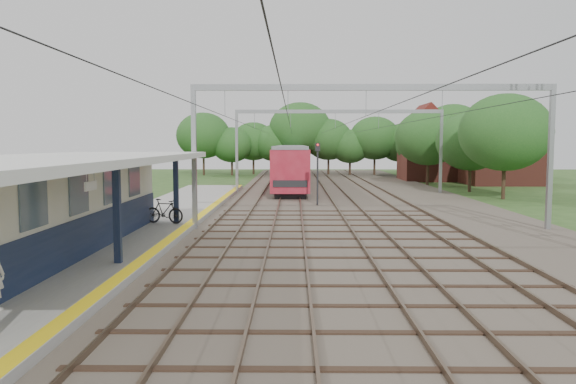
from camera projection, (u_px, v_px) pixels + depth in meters
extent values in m
plane|color=#2D4C1E|center=(303.00, 338.00, 12.16)|extent=(160.00, 160.00, 0.00)
cube|color=#473D33|center=(350.00, 199.00, 42.00)|extent=(18.00, 90.00, 0.10)
cube|color=gray|center=(138.00, 230.00, 26.18)|extent=(5.00, 52.00, 0.35)
cube|color=yellow|center=(186.00, 226.00, 26.14)|extent=(0.45, 52.00, 0.01)
cube|color=beige|center=(39.00, 207.00, 19.06)|extent=(3.20, 18.00, 3.40)
cube|color=#131F3E|center=(87.00, 236.00, 19.13)|extent=(0.06, 18.00, 1.40)
cube|color=slate|center=(86.00, 192.00, 19.00)|extent=(0.05, 16.00, 1.30)
cube|color=#131F3E|center=(117.00, 214.00, 18.04)|extent=(0.22, 0.22, 3.20)
cube|color=#131F3E|center=(176.00, 190.00, 27.00)|extent=(0.22, 0.22, 3.20)
cube|color=silver|center=(57.00, 160.00, 17.91)|extent=(6.40, 20.00, 0.24)
cube|color=white|center=(91.00, 186.00, 15.96)|extent=(0.06, 0.85, 0.26)
cube|color=brown|center=(241.00, 197.00, 42.08)|extent=(0.07, 88.00, 0.15)
cube|color=brown|center=(260.00, 197.00, 42.06)|extent=(0.07, 88.00, 0.15)
cube|color=brown|center=(281.00, 197.00, 42.05)|extent=(0.07, 88.00, 0.15)
cube|color=brown|center=(300.00, 197.00, 42.03)|extent=(0.07, 88.00, 0.15)
cube|color=brown|center=(330.00, 197.00, 42.01)|extent=(0.07, 88.00, 0.15)
cube|color=brown|center=(349.00, 197.00, 41.99)|extent=(0.07, 88.00, 0.15)
cube|color=brown|center=(378.00, 197.00, 41.97)|extent=(0.07, 88.00, 0.15)
cube|color=brown|center=(397.00, 197.00, 41.95)|extent=(0.07, 88.00, 0.15)
cube|color=gray|center=(194.00, 158.00, 26.86)|extent=(0.22, 0.22, 7.00)
cube|color=gray|center=(550.00, 158.00, 26.67)|extent=(0.22, 0.22, 7.00)
cube|color=gray|center=(373.00, 87.00, 26.48)|extent=(17.00, 0.20, 0.30)
cube|color=gray|center=(237.00, 152.00, 46.78)|extent=(0.22, 0.22, 7.00)
cube|color=gray|center=(441.00, 152.00, 46.59)|extent=(0.22, 0.22, 7.00)
cube|color=gray|center=(339.00, 111.00, 46.40)|extent=(17.00, 0.20, 0.30)
cylinder|color=black|center=(250.00, 126.00, 41.61)|extent=(0.02, 88.00, 0.02)
cylinder|color=black|center=(290.00, 126.00, 41.58)|extent=(0.02, 88.00, 0.02)
cylinder|color=black|center=(340.00, 126.00, 41.54)|extent=(0.02, 88.00, 0.02)
cylinder|color=black|center=(389.00, 126.00, 41.50)|extent=(0.02, 88.00, 0.02)
cylinder|color=#382619|center=(219.00, 165.00, 72.92)|extent=(0.28, 0.28, 2.88)
ellipsoid|color=#1A4A1B|center=(219.00, 138.00, 72.62)|extent=(6.72, 6.72, 5.76)
cylinder|color=#382619|center=(266.00, 166.00, 74.86)|extent=(0.28, 0.28, 2.52)
ellipsoid|color=#1A4A1B|center=(266.00, 142.00, 74.59)|extent=(5.88, 5.88, 5.04)
cylinder|color=#382619|center=(311.00, 164.00, 71.77)|extent=(0.28, 0.28, 3.24)
ellipsoid|color=#1A4A1B|center=(312.00, 133.00, 71.43)|extent=(7.56, 7.56, 6.48)
cylinder|color=#382619|center=(357.00, 165.00, 73.72)|extent=(0.28, 0.28, 2.70)
ellipsoid|color=#1A4A1B|center=(357.00, 140.00, 73.44)|extent=(6.30, 6.30, 5.40)
cylinder|color=#382619|center=(460.00, 177.00, 49.75)|extent=(0.28, 0.28, 2.52)
ellipsoid|color=#1A4A1B|center=(461.00, 142.00, 49.48)|extent=(5.88, 5.88, 5.04)
cylinder|color=#382619|center=(424.00, 167.00, 65.67)|extent=(0.28, 0.28, 2.88)
ellipsoid|color=#1A4A1B|center=(425.00, 137.00, 65.36)|extent=(6.72, 6.72, 5.76)
cube|color=brown|center=(501.00, 163.00, 57.56)|extent=(7.00, 6.00, 4.50)
cube|color=#5D1D17|center=(502.00, 132.00, 57.29)|extent=(4.99, 6.12, 4.99)
cube|color=brown|center=(437.00, 159.00, 63.57)|extent=(8.00, 6.00, 5.00)
cube|color=#5D1D17|center=(438.00, 128.00, 63.28)|extent=(5.52, 6.12, 5.52)
imported|color=black|center=(164.00, 211.00, 27.10)|extent=(2.05, 1.04, 1.19)
cube|color=black|center=(291.00, 187.00, 49.75)|extent=(2.35, 16.76, 0.44)
cube|color=maroon|center=(291.00, 167.00, 49.60)|extent=(2.94, 18.22, 3.19)
cube|color=black|center=(291.00, 163.00, 49.57)|extent=(2.98, 16.76, 0.91)
cube|color=slate|center=(291.00, 147.00, 49.45)|extent=(2.70, 18.22, 0.28)
cube|color=black|center=(292.00, 175.00, 68.50)|extent=(2.35, 16.76, 0.44)
cube|color=maroon|center=(292.00, 160.00, 68.34)|extent=(2.94, 18.22, 3.19)
cube|color=black|center=(292.00, 158.00, 68.31)|extent=(2.98, 16.76, 0.91)
cube|color=slate|center=(292.00, 146.00, 68.19)|extent=(2.70, 18.22, 0.28)
cylinder|color=black|center=(318.00, 178.00, 37.29)|extent=(0.15, 0.15, 3.87)
cube|color=black|center=(318.00, 147.00, 37.11)|extent=(0.33, 0.25, 0.53)
sphere|color=red|center=(318.00, 145.00, 37.00)|extent=(0.14, 0.14, 0.14)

